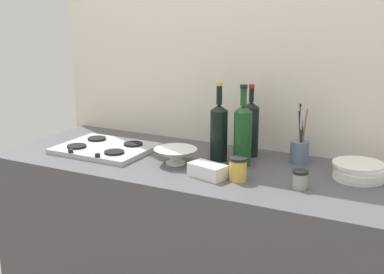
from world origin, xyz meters
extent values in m
cube|color=#4C4C51|center=(0.00, 0.00, 0.45)|extent=(1.80, 0.70, 0.90)
cube|color=beige|center=(0.00, 0.38, 1.29)|extent=(1.90, 0.06, 2.57)
cube|color=#B2B2B7|center=(-0.46, -0.03, 0.91)|extent=(0.44, 0.35, 0.02)
cylinder|color=black|center=(-0.57, -0.11, 0.93)|extent=(0.09, 0.09, 0.01)
cylinder|color=black|center=(-0.35, -0.11, 0.93)|extent=(0.09, 0.09, 0.01)
cylinder|color=black|center=(-0.57, 0.05, 0.93)|extent=(0.09, 0.09, 0.01)
cylinder|color=black|center=(-0.35, 0.05, 0.93)|extent=(0.09, 0.09, 0.01)
cylinder|color=black|center=(-0.54, -0.19, 0.93)|extent=(0.02, 0.02, 0.02)
cylinder|color=black|center=(-0.39, -0.19, 0.93)|extent=(0.02, 0.02, 0.02)
cylinder|color=white|center=(0.71, 0.12, 0.91)|extent=(0.21, 0.21, 0.01)
cylinder|color=white|center=(0.72, 0.11, 0.92)|extent=(0.21, 0.21, 0.01)
cylinder|color=white|center=(0.72, 0.11, 0.93)|extent=(0.21, 0.21, 0.01)
cylinder|color=white|center=(0.72, 0.12, 0.95)|extent=(0.21, 0.21, 0.01)
cylinder|color=white|center=(0.71, 0.11, 0.96)|extent=(0.21, 0.21, 0.01)
cylinder|color=#19471E|center=(0.22, 0.07, 1.02)|extent=(0.08, 0.08, 0.24)
cone|color=#19471E|center=(0.22, 0.07, 1.16)|extent=(0.08, 0.08, 0.03)
cylinder|color=#19471E|center=(0.22, 0.07, 1.21)|extent=(0.03, 0.03, 0.07)
cylinder|color=black|center=(0.22, 0.07, 1.25)|extent=(0.03, 0.03, 0.02)
cylinder|color=black|center=(0.09, 0.08, 1.02)|extent=(0.08, 0.08, 0.23)
cone|color=black|center=(0.09, 0.08, 1.15)|extent=(0.08, 0.08, 0.03)
cylinder|color=black|center=(0.09, 0.08, 1.20)|extent=(0.03, 0.03, 0.08)
cylinder|color=gold|center=(0.09, 0.08, 1.26)|extent=(0.03, 0.03, 0.02)
cylinder|color=black|center=(0.19, 0.22, 1.02)|extent=(0.08, 0.08, 0.23)
cone|color=black|center=(0.19, 0.22, 1.15)|extent=(0.08, 0.08, 0.03)
cylinder|color=black|center=(0.19, 0.22, 1.19)|extent=(0.02, 0.02, 0.07)
cylinder|color=#B21E1E|center=(0.19, 0.22, 1.23)|extent=(0.03, 0.03, 0.02)
cylinder|color=white|center=(-0.06, -0.05, 0.91)|extent=(0.09, 0.09, 0.01)
cone|color=white|center=(-0.06, -0.05, 0.94)|extent=(0.20, 0.20, 0.06)
cube|color=white|center=(0.15, -0.15, 0.93)|extent=(0.17, 0.12, 0.06)
cylinder|color=slate|center=(0.43, 0.22, 0.95)|extent=(0.08, 0.08, 0.10)
cylinder|color=#997247|center=(0.45, 0.22, 1.05)|extent=(0.03, 0.01, 0.21)
cylinder|color=#262626|center=(0.44, 0.21, 1.04)|extent=(0.04, 0.03, 0.20)
cylinder|color=#262626|center=(0.44, 0.23, 1.06)|extent=(0.03, 0.03, 0.23)
cylinder|color=#B7B7B2|center=(0.44, 0.21, 1.05)|extent=(0.01, 0.02, 0.22)
cylinder|color=gold|center=(0.28, -0.13, 0.94)|extent=(0.07, 0.07, 0.09)
cylinder|color=black|center=(0.28, -0.13, 0.99)|extent=(0.07, 0.07, 0.01)
cylinder|color=#9E998C|center=(0.53, -0.11, 0.93)|extent=(0.06, 0.06, 0.06)
cylinder|color=black|center=(0.53, -0.11, 0.97)|extent=(0.06, 0.06, 0.01)
camera|label=1|loc=(1.03, -2.01, 1.62)|focal=48.85mm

